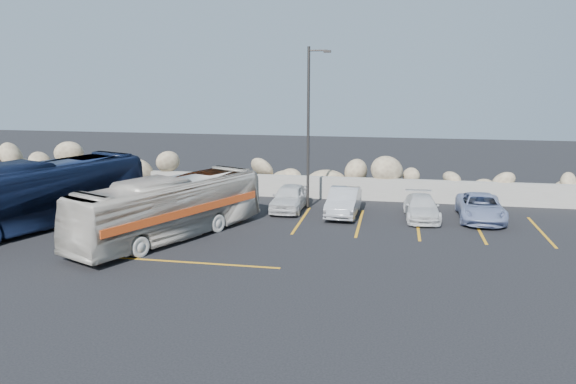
% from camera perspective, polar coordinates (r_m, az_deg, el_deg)
% --- Properties ---
extents(ground, '(90.00, 90.00, 0.00)m').
position_cam_1_polar(ground, '(20.35, -9.27, -7.32)').
color(ground, black).
rests_on(ground, ground).
extents(seawall, '(60.00, 0.40, 1.20)m').
position_cam_1_polar(seawall, '(31.36, -1.78, 0.66)').
color(seawall, gray).
rests_on(seawall, ground).
extents(riprap_pile, '(54.00, 2.80, 2.60)m').
position_cam_1_polar(riprap_pile, '(32.39, -1.33, 2.27)').
color(riprap_pile, '#927B5F').
rests_on(riprap_pile, ground).
extents(parking_lines, '(18.16, 9.36, 0.01)m').
position_cam_1_polar(parking_lines, '(24.58, 5.53, -3.88)').
color(parking_lines, orange).
rests_on(parking_lines, ground).
extents(lamppost, '(1.14, 0.18, 8.00)m').
position_cam_1_polar(lamppost, '(27.95, 2.19, 6.97)').
color(lamppost, '#2E2B29').
rests_on(lamppost, ground).
extents(vintage_bus, '(5.80, 9.25, 2.56)m').
position_cam_1_polar(vintage_bus, '(23.51, -11.91, -1.59)').
color(vintage_bus, beige).
rests_on(vintage_bus, ground).
extents(tour_coach, '(6.09, 10.85, 2.97)m').
position_cam_1_polar(tour_coach, '(26.92, -24.35, -0.28)').
color(tour_coach, '#101A36').
rests_on(tour_coach, ground).
extents(car_a, '(1.61, 3.81, 1.29)m').
position_cam_1_polar(car_a, '(28.04, 0.17, -0.56)').
color(car_a, silver).
rests_on(car_a, ground).
extents(car_b, '(1.50, 3.99, 1.30)m').
position_cam_1_polar(car_b, '(27.17, 5.67, -0.99)').
color(car_b, '#BBBBC0').
rests_on(car_b, ground).
extents(car_c, '(1.73, 3.82, 1.09)m').
position_cam_1_polar(car_c, '(27.07, 13.41, -1.53)').
color(car_c, silver).
rests_on(car_c, ground).
extents(car_d, '(2.06, 4.35, 1.20)m').
position_cam_1_polar(car_d, '(27.59, 18.98, -1.49)').
color(car_d, '#808EB6').
rests_on(car_d, ground).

